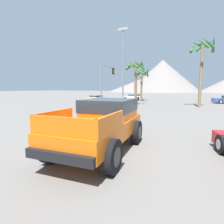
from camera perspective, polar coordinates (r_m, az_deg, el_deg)
The scene contains 10 objects.
ground_plane at distance 6.78m, azimuth -2.00°, elevation -11.82°, with size 320.00×320.00×0.00m, color slate.
orange_pickup_truck at distance 6.51m, azimuth -2.77°, elevation -2.96°, with size 2.57×4.91×1.84m.
parked_car_white at distance 35.94m, azimuth 7.11°, elevation 4.93°, with size 4.78×2.62×1.15m.
parked_car_tan at distance 30.37m, azimuth -5.32°, elevation 4.45°, with size 2.25×4.34×1.13m.
traffic_light_main at distance 23.99m, azimuth -1.63°, elevation 11.52°, with size 0.38×4.32×5.50m.
street_lamp_post at distance 15.76m, azimuth 3.61°, elevation 15.60°, with size 0.90×0.24×7.35m.
palm_tree_tall at distance 24.70m, azimuth 7.64°, elevation 13.24°, with size 3.10×2.98×6.19m.
palm_tree_short at distance 31.82m, azimuth 9.69°, elevation 11.48°, with size 3.04×2.89×5.87m.
palm_tree_leaning at distance 24.33m, azimuth 27.41°, elevation 15.88°, with size 2.77×2.66×8.17m.
distant_mountain_range at distance 122.16m, azimuth 18.29°, elevation 9.83°, with size 101.60×57.14×20.60m.
Camera 1 is at (2.95, -5.67, 2.26)m, focal length 28.00 mm.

